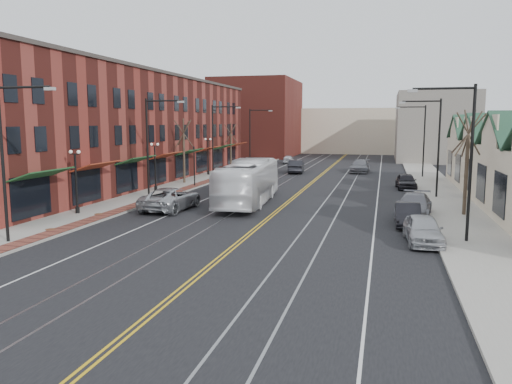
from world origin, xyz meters
The scene contains 32 objects.
ground centered at (0.00, 0.00, 0.00)m, with size 160.00×160.00×0.00m, color black.
sidewalk_left centered at (-12.00, 20.00, 0.07)m, with size 4.00×120.00×0.15m, color gray.
sidewalk_right centered at (12.00, 20.00, 0.07)m, with size 4.00×120.00×0.15m, color gray.
building_left centered at (-19.00, 27.00, 5.50)m, with size 10.00×50.00×11.00m, color maroon.
backdrop_left centered at (-16.00, 70.00, 7.00)m, with size 14.00×18.00×14.00m, color maroon.
backdrop_mid centered at (0.00, 85.00, 4.50)m, with size 22.00×14.00×9.00m, color beige.
backdrop_right centered at (15.00, 65.00, 5.50)m, with size 12.00×16.00×11.00m, color slate.
streetlight_l_0 centered at (-11.05, 0.00, 5.03)m, with size 3.33×0.25×8.00m.
streetlight_l_1 centered at (-11.05, 16.00, 5.03)m, with size 3.33×0.25×8.00m.
streetlight_l_2 centered at (-11.05, 32.00, 5.03)m, with size 3.33×0.25×8.00m.
streetlight_l_3 centered at (-11.05, 48.00, 5.03)m, with size 3.33×0.25×8.00m.
streetlight_r_0 centered at (11.05, 6.00, 5.03)m, with size 3.33×0.25×8.00m.
streetlight_r_1 centered at (11.05, 22.00, 5.03)m, with size 3.33×0.25×8.00m.
streetlight_r_2 centered at (11.05, 38.00, 5.03)m, with size 3.33×0.25×8.00m.
lamppost_l_1 centered at (-12.80, 8.00, 2.20)m, with size 0.84×0.28×4.27m.
lamppost_l_2 centered at (-12.80, 20.00, 2.20)m, with size 0.84×0.28×4.27m.
lamppost_l_3 centered at (-12.80, 34.00, 2.20)m, with size 0.84×0.28×4.27m.
tree_left_near centered at (-12.50, 26.00, 3.51)m, with size 1.78×1.37×6.48m.
tree_left_far centered at (-12.50, 42.00, 3.28)m, with size 1.66×1.28×6.02m.
tree_right_mid centered at (12.50, 14.00, 3.75)m, with size 1.90×1.46×6.93m.
manhole_mid centered at (-11.20, 3.00, 0.16)m, with size 0.60×0.60×0.02m, color #592D19.
manhole_far centered at (-11.20, 8.00, 0.16)m, with size 0.60×0.60×0.02m, color #592D19.
traffic_signal centered at (-10.60, 24.00, 2.35)m, with size 0.18×0.15×3.80m.
transit_bus centered at (-2.81, 15.39, 1.69)m, with size 2.83×12.10×3.37m, color white.
parked_suv centered at (-7.50, 11.47, 0.82)m, with size 2.73×5.91×1.64m, color #A4A7AB.
parked_car_a centered at (9.30, 5.43, 0.75)m, with size 1.76×4.39×1.49m, color #A7A9AE.
parked_car_b centered at (8.72, 10.01, 0.68)m, with size 1.45×4.14×1.37m, color black.
parked_car_c centered at (9.25, 13.14, 0.77)m, with size 2.15×5.29×1.54m, color slate.
parked_car_d centered at (9.30, 27.56, 0.74)m, with size 1.74×4.33×1.47m, color black.
distant_car_left centered at (-3.31, 39.74, 0.81)m, with size 1.72×4.94×1.63m, color black.
distant_car_right centered at (4.33, 42.52, 0.79)m, with size 2.20×5.41×1.57m, color slate.
distant_car_far centered at (-6.96, 53.60, 0.66)m, with size 1.55×3.86×1.31m, color #BABBC2.
Camera 1 is at (7.21, -21.20, 6.25)m, focal length 35.00 mm.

